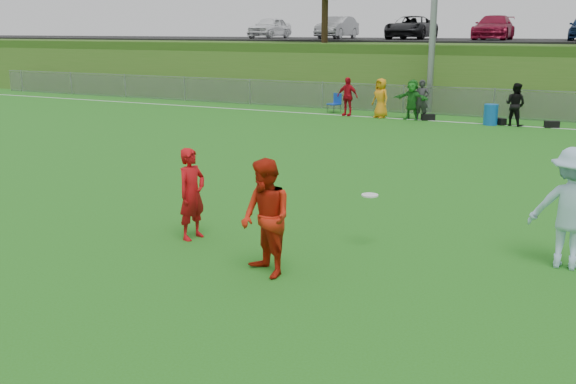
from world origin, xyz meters
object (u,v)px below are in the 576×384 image
Objects in this scene: player_red_left at (192,194)px; player_red_center at (266,218)px; recycling_bin at (491,115)px; player_blue at (571,208)px; frisbee at (370,195)px.

player_red_center is at bearing -106.26° from player_red_left.
recycling_bin is (0.64, 18.26, -0.51)m from player_red_center.
player_red_center reaches higher than player_red_left.
player_blue is at bearing -77.26° from recycling_bin.
frisbee is (3.09, 0.91, 0.11)m from player_red_left.
recycling_bin is at bearing 1.37° from player_red_left.
player_red_center is 18.28m from recycling_bin.
frisbee is (-3.20, -0.48, -0.03)m from player_blue.
recycling_bin is at bearing 91.36° from frisbee.
player_red_center reaches higher than recycling_bin.
player_blue is 2.37× the size of recycling_bin.
player_red_center is 0.94× the size of player_blue.
recycling_bin is (-3.58, 15.85, -0.57)m from player_blue.
player_red_center is 6.31× the size of frisbee.
player_red_center is (2.06, -1.03, 0.08)m from player_red_left.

